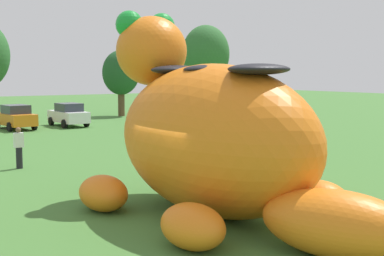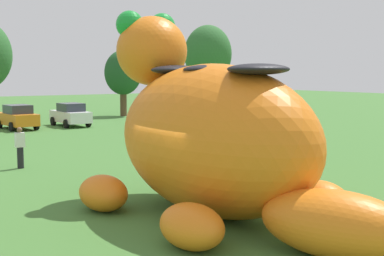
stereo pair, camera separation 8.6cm
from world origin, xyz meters
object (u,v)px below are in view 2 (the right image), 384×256
Objects in this scene: giant_inflatable_creature at (212,137)px; spectator_near_inflatable at (248,125)px; spectator_mid_field at (20,148)px; car_orange at (17,117)px; car_white at (70,115)px.

giant_inflatable_creature is 6.62× the size of spectator_near_inflatable.
giant_inflatable_creature is 10.41m from spectator_mid_field.
car_orange reaches higher than spectator_mid_field.
car_white is (4.95, 25.45, -1.29)m from giant_inflatable_creature.
spectator_mid_field is at bearing 105.13° from giant_inflatable_creature.
car_orange and car_white have the same top height.
spectator_mid_field is (-7.64, -15.48, -0.01)m from car_white.
car_orange is 3.86m from car_white.
spectator_near_inflatable is at bearing 9.50° from spectator_mid_field.
giant_inflatable_creature is 25.49m from car_orange.
car_orange is 2.48× the size of spectator_near_inflatable.
car_orange is at bearing 87.55° from giant_inflatable_creature.
giant_inflatable_creature is at bearing -132.31° from spectator_near_inflatable.
car_white reaches higher than spectator_near_inflatable.
giant_inflatable_creature is at bearing -101.01° from car_white.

